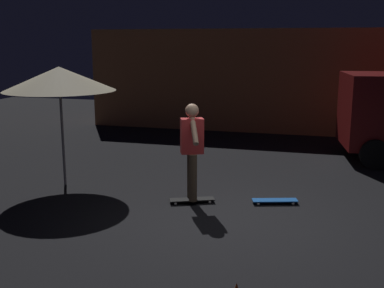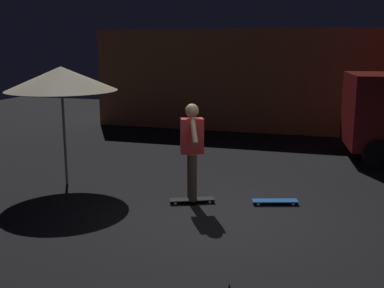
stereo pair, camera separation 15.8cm
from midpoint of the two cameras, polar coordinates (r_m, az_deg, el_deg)
The scene contains 6 objects.
ground_plane at distance 7.63m, azimuth 5.23°, elevation -9.14°, with size 28.00×28.00×0.00m, color black.
low_building at distance 16.45m, azimuth 9.36°, elevation 7.79°, with size 10.80×3.59×3.14m.
patio_umbrella at distance 9.42m, azimuth -14.82°, elevation 7.52°, with size 2.10×2.10×2.30m.
skateboard_ridden at distance 8.41m, azimuth 0.54°, elevation -6.64°, with size 0.79×0.50×0.07m.
skateboard_spare at distance 8.48m, azimuth 10.38°, elevation -6.70°, with size 0.80×0.42×0.07m.
skater at distance 8.15m, azimuth 0.55°, elevation -0.09°, with size 0.48×0.93×1.67m.
Camera 2 is at (1.45, -6.96, 2.76)m, focal length 44.86 mm.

